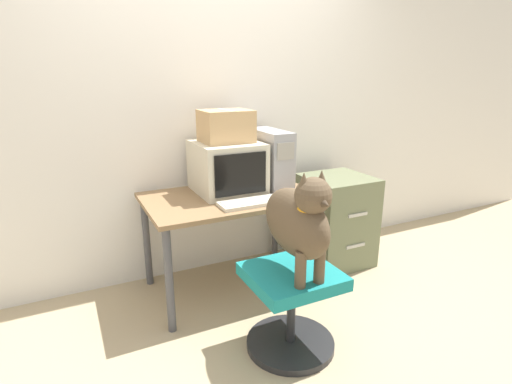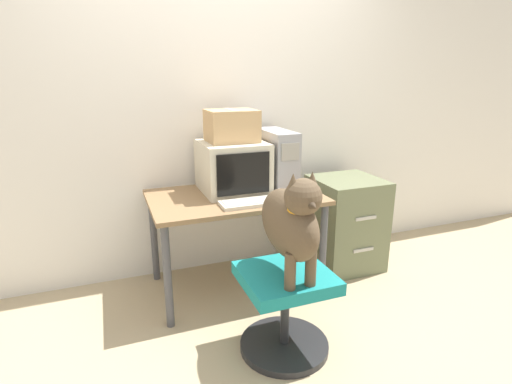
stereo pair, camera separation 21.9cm
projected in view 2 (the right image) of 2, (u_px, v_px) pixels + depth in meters
The scene contains 11 objects.
ground_plane at pixel (254, 312), 2.66m from camera, with size 12.00×12.00×0.00m, color tan.
wall_back at pixel (215, 105), 3.01m from camera, with size 8.00×0.05×2.60m.
desk at pixel (235, 207), 2.81m from camera, with size 1.18×0.75×0.71m.
crt_monitor at pixel (232, 166), 2.85m from camera, with size 0.45×0.49×0.36m.
pc_tower at pixel (276, 159), 2.95m from camera, with size 0.18×0.47×0.42m.
keyboard at pixel (254, 202), 2.59m from camera, with size 0.44×0.17×0.03m.
computer_mouse at pixel (293, 198), 2.66m from camera, with size 0.06×0.04×0.03m.
office_chair at pixel (285, 306), 2.23m from camera, with size 0.51×0.51×0.49m.
dog at pixel (291, 221), 2.04m from camera, with size 0.21×0.55×0.60m.
filing_cabinet at pixel (345, 223), 3.23m from camera, with size 0.51×0.52×0.73m.
cardboard_box at pixel (232, 126), 2.77m from camera, with size 0.34×0.29×0.22m.
Camera 2 is at (-0.81, -2.17, 1.52)m, focal length 28.00 mm.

